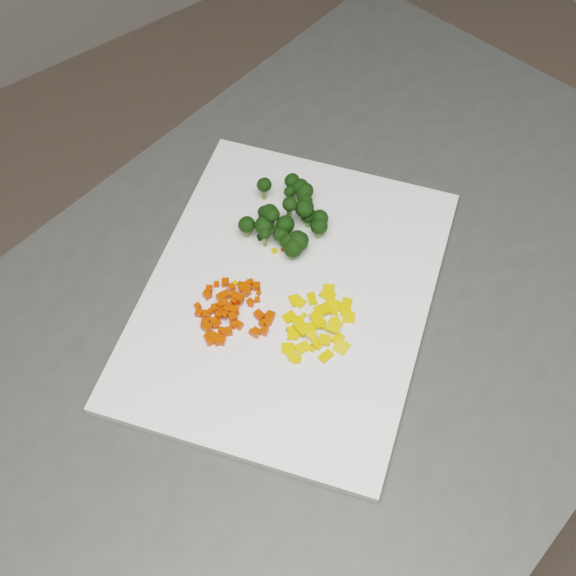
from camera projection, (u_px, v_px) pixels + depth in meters
counter_block at (326, 444)px, 1.31m from camera, size 1.09×0.87×0.90m
cutting_board at (288, 295)px, 0.92m from camera, size 0.52×0.50×0.01m
carrot_pile at (233, 307)px, 0.89m from camera, size 0.09×0.09×0.03m
pepper_pile at (318, 322)px, 0.89m from camera, size 0.11×0.11×0.01m
broccoli_pile at (287, 211)px, 0.95m from camera, size 0.11×0.11×0.05m
carrot_cube_0 at (240, 284)px, 0.92m from camera, size 0.01×0.01×0.01m
carrot_cube_1 at (234, 326)px, 0.89m from camera, size 0.01×0.01×0.01m
carrot_cube_2 at (207, 328)px, 0.89m from camera, size 0.01×0.01×0.01m
carrot_cube_3 at (221, 298)px, 0.91m from camera, size 0.01×0.01×0.01m
carrot_cube_4 at (235, 311)px, 0.90m from camera, size 0.01×0.01×0.01m
carrot_cube_5 at (217, 341)px, 0.88m from camera, size 0.01×0.01×0.01m
carrot_cube_6 at (232, 313)px, 0.90m from camera, size 0.01×0.01×0.01m
carrot_cube_7 at (216, 308)px, 0.90m from camera, size 0.01×0.01×0.01m
carrot_cube_8 at (246, 285)px, 0.92m from camera, size 0.01×0.01×0.01m
carrot_cube_9 at (199, 313)px, 0.90m from camera, size 0.01×0.01×0.01m
carrot_cube_10 at (262, 324)px, 0.89m from camera, size 0.01×0.01×0.01m
carrot_cube_11 at (269, 316)px, 0.90m from camera, size 0.01×0.01×0.01m
carrot_cube_12 at (234, 306)px, 0.91m from camera, size 0.01×0.01×0.01m
carrot_cube_13 at (234, 324)px, 0.89m from camera, size 0.01×0.01×0.01m
carrot_cube_14 at (224, 303)px, 0.90m from camera, size 0.01×0.01×0.01m
carrot_cube_15 at (218, 336)px, 0.88m from camera, size 0.01×0.01×0.01m
carrot_cube_16 at (227, 309)px, 0.90m from camera, size 0.01×0.01×0.01m
carrot_cube_17 at (208, 336)px, 0.88m from camera, size 0.01×0.01×0.01m
carrot_cube_18 at (220, 305)px, 0.90m from camera, size 0.01×0.01×0.01m
carrot_cube_19 at (226, 295)px, 0.91m from camera, size 0.01×0.01×0.01m
carrot_cube_20 at (224, 304)px, 0.90m from camera, size 0.01×0.01×0.01m
carrot_cube_21 at (239, 325)px, 0.89m from camera, size 0.01×0.01×0.01m
carrot_cube_22 at (207, 295)px, 0.91m from camera, size 0.01×0.01×0.01m
carrot_cube_23 at (209, 320)px, 0.90m from camera, size 0.01×0.01×0.01m
carrot_cube_24 at (216, 325)px, 0.89m from camera, size 0.01×0.01×0.01m
carrot_cube_25 at (242, 289)px, 0.92m from camera, size 0.01×0.01×0.01m
carrot_cube_26 at (257, 300)px, 0.91m from camera, size 0.01×0.01×0.01m
carrot_cube_27 at (238, 299)px, 0.90m from camera, size 0.01×0.01×0.01m
carrot_cube_28 at (250, 302)px, 0.91m from camera, size 0.01×0.01×0.01m
carrot_cube_29 at (210, 341)px, 0.88m from camera, size 0.01×0.01×0.01m
carrot_cube_30 at (256, 333)px, 0.88m from camera, size 0.01×0.01×0.01m
carrot_cube_31 at (224, 310)px, 0.90m from camera, size 0.01×0.01×0.01m
carrot_cube_32 at (217, 284)px, 0.92m from camera, size 0.01×0.01×0.01m
carrot_cube_33 at (229, 331)px, 0.89m from camera, size 0.01×0.01×0.01m
carrot_cube_34 at (272, 315)px, 0.90m from camera, size 0.01×0.01×0.01m
carrot_cube_35 at (234, 301)px, 0.90m from camera, size 0.01×0.01×0.01m
carrot_cube_36 at (233, 310)px, 0.89m from camera, size 0.01×0.01×0.01m
carrot_cube_37 at (260, 317)px, 0.90m from camera, size 0.01×0.01×0.01m
carrot_cube_38 at (247, 288)px, 0.92m from camera, size 0.01×0.01×0.01m
carrot_cube_39 at (214, 322)px, 0.89m from camera, size 0.01×0.01×0.01m
carrot_cube_40 at (213, 337)px, 0.88m from camera, size 0.01×0.01×0.01m
carrot_cube_41 at (250, 283)px, 0.92m from camera, size 0.01×0.01×0.01m
carrot_cube_42 at (269, 319)px, 0.90m from camera, size 0.01×0.01×0.01m
carrot_cube_43 at (267, 323)px, 0.89m from camera, size 0.01×0.01×0.01m
carrot_cube_44 at (198, 307)px, 0.91m from camera, size 0.01×0.01×0.01m
carrot_cube_45 at (224, 333)px, 0.89m from camera, size 0.01×0.01×0.01m
carrot_cube_46 at (252, 332)px, 0.89m from camera, size 0.01×0.01×0.01m
carrot_cube_47 at (211, 311)px, 0.90m from camera, size 0.01×0.01×0.01m
carrot_cube_48 at (206, 315)px, 0.90m from camera, size 0.01×0.01×0.01m
carrot_cube_49 at (221, 308)px, 0.90m from camera, size 0.01×0.01×0.01m
carrot_cube_50 at (210, 338)px, 0.88m from camera, size 0.01×0.01×0.01m
carrot_cube_51 at (206, 294)px, 0.92m from camera, size 0.01×0.01×0.01m
carrot_cube_52 at (238, 299)px, 0.91m from camera, size 0.01×0.01×0.01m
carrot_cube_53 at (264, 331)px, 0.89m from camera, size 0.01×0.01×0.01m
carrot_cube_54 at (248, 289)px, 0.92m from camera, size 0.01×0.01×0.01m
carrot_cube_55 at (221, 330)px, 0.89m from camera, size 0.01×0.01×0.01m
carrot_cube_56 at (209, 289)px, 0.92m from camera, size 0.01×0.01×0.01m
carrot_cube_57 at (225, 282)px, 0.92m from camera, size 0.01×0.01×0.01m
carrot_cube_58 at (218, 322)px, 0.89m from camera, size 0.01×0.01×0.01m
carrot_cube_59 at (221, 340)px, 0.88m from camera, size 0.01×0.01×0.01m
carrot_cube_60 at (233, 317)px, 0.89m from camera, size 0.01×0.01×0.01m
carrot_cube_61 at (234, 295)px, 0.91m from camera, size 0.01×0.01×0.01m
carrot_cube_62 at (257, 286)px, 0.92m from camera, size 0.01×0.01×0.01m
carrot_cube_63 at (251, 304)px, 0.91m from camera, size 0.01×0.01×0.01m
carrot_cube_64 at (258, 315)px, 0.90m from camera, size 0.01×0.01×0.01m
carrot_cube_65 at (229, 306)px, 0.90m from camera, size 0.01×0.01×0.01m
carrot_cube_66 at (239, 299)px, 0.90m from camera, size 0.01×0.01×0.01m
carrot_cube_67 at (219, 315)px, 0.89m from camera, size 0.01×0.01×0.01m
carrot_cube_68 at (210, 337)px, 0.88m from camera, size 0.01×0.01×0.01m
carrot_cube_69 at (222, 342)px, 0.88m from camera, size 0.01×0.01×0.01m
carrot_cube_70 at (225, 315)px, 0.89m from camera, size 0.01×0.01×0.01m
carrot_cube_71 at (247, 293)px, 0.92m from camera, size 0.01×0.01×0.01m
carrot_cube_72 at (205, 324)px, 0.89m from camera, size 0.01×0.01×0.01m
carrot_cube_73 at (232, 288)px, 0.92m from camera, size 0.01×0.01×0.01m
pepper_chunk_0 at (311, 329)px, 0.89m from camera, size 0.02×0.02×0.01m
pepper_chunk_1 at (292, 356)px, 0.87m from camera, size 0.01×0.02×0.01m
pepper_chunk_2 at (332, 306)px, 0.91m from camera, size 0.02×0.02×0.01m
pepper_chunk_3 at (317, 319)px, 0.89m from camera, size 0.02×0.02×0.00m
pepper_chunk_4 at (308, 327)px, 0.89m from camera, size 0.02×0.02×0.00m
pepper_chunk_5 at (345, 309)px, 0.91m from camera, size 0.02×0.02×0.01m
pepper_chunk_6 at (332, 307)px, 0.91m from camera, size 0.02×0.02×0.01m
pepper_chunk_7 at (295, 301)px, 0.91m from camera, size 0.02×0.02×0.01m
pepper_chunk_8 at (319, 313)px, 0.90m from camera, size 0.02×0.02×0.00m
pepper_chunk_9 at (312, 299)px, 0.91m from camera, size 0.02×0.02×0.01m
pepper_chunk_10 at (288, 348)px, 0.88m from camera, size 0.02×0.02×0.00m
pepper_chunk_11 at (341, 347)px, 0.88m from camera, size 0.02×0.02×0.01m
pepper_chunk_12 at (302, 328)px, 0.89m from camera, size 0.01×0.02×0.01m
pepper_chunk_13 at (299, 301)px, 0.91m from camera, size 0.01×0.02×0.01m
pepper_chunk_14 at (349, 318)px, 0.90m from camera, size 0.02×0.02×0.01m
pepper_chunk_15 at (323, 310)px, 0.90m from camera, size 0.02×0.02×0.00m
pepper_chunk_16 at (317, 344)px, 0.88m from camera, size 0.01×0.01×0.01m
pepper_chunk_17 at (326, 356)px, 0.87m from camera, size 0.02×0.01×0.00m
pepper_chunk_18 at (338, 339)px, 0.88m from camera, size 0.02×0.01×0.01m
pepper_chunk_19 at (334, 326)px, 0.89m from camera, size 0.02×0.02×0.01m
pepper_chunk_20 at (336, 322)px, 0.90m from camera, size 0.01×0.02×0.01m
pepper_chunk_21 at (325, 340)px, 0.88m from camera, size 0.02×0.02×0.01m
pepper_chunk_22 at (294, 332)px, 0.89m from camera, size 0.02×0.02×0.00m
pepper_chunk_23 at (289, 317)px, 0.90m from camera, size 0.02×0.01×0.01m
pepper_chunk_24 at (295, 359)px, 0.87m from camera, size 0.02×0.02×0.01m
pepper_chunk_25 at (311, 335)px, 0.88m from camera, size 0.01×0.01×0.01m
pepper_chunk_26 at (318, 323)px, 0.89m from camera, size 0.02×0.02×0.00m
pepper_chunk_27 at (328, 295)px, 0.92m from camera, size 0.02×0.02×0.01m
pepper_chunk_28 at (303, 348)px, 0.88m from camera, size 0.02×0.01×0.01m
pepper_chunk_29 at (334, 327)px, 0.89m from camera, size 0.02×0.02×0.01m
pepper_chunk_30 at (293, 334)px, 0.89m from camera, size 0.02×0.02×0.01m
pepper_chunk_31 at (347, 303)px, 0.91m from camera, size 0.02×0.02×0.01m
pepper_chunk_32 at (329, 289)px, 0.92m from camera, size 0.02×0.02×0.00m
pepper_chunk_33 at (298, 320)px, 0.90m from camera, size 0.02×0.02×0.00m
broccoli_floret_0 at (267, 217)px, 0.97m from camera, size 0.03×0.03×0.03m
broccoli_floret_1 at (303, 212)px, 0.95m from camera, size 0.03×0.03×0.03m
broccoli_floret_2 at (289, 209)px, 0.95m from camera, size 0.02×0.02×0.03m
broccoli_floret_3 at (302, 211)px, 0.96m from camera, size 0.02×0.02×0.02m
broccoli_floret_4 at (263, 229)px, 0.95m from camera, size 0.03×0.03×0.03m
broccoli_floret_5 at (300, 242)px, 0.94m from camera, size 0.03×0.03×0.02m
broccoli_floret_6 at (308, 219)px, 0.96m from camera, size 0.03×0.03×0.03m
broccoli_floret_7 at (304, 195)px, 0.98m from camera, size 0.03×0.03×0.03m
broccoli_floret_8 at (280, 237)px, 0.95m from camera, size 0.03×0.03×0.03m
broccoli_floret_9 at (305, 206)px, 0.97m from camera, size 0.02×0.02×0.03m
broccoli_floret_10 at (292, 185)px, 0.99m from camera, size 0.03×0.03×0.03m
broccoli_floret_11 at (289, 196)px, 0.98m from camera, size 0.02×0.02×0.03m
broccoli_floret_12 at (303, 201)px, 0.98m from camera, size 0.02×0.02×0.03m
broccoli_floret_13 at (285, 229)px, 0.95m from camera, size 0.03×0.03×0.03m
broccoli_floret_14 at (300, 191)px, 0.98m from camera, size 0.03×0.03×0.03m
broccoli_floret_15 at (320, 221)px, 0.96m from camera, size 0.03×0.03×0.03m
broccoli_floret_16 at (318, 229)px, 0.95m from camera, size 0.03×0.03×0.03m
broccoli_floret_17 at (288, 245)px, 0.94m from camera, size 0.03×0.03×0.03m
broccoli_floret_18 at (292, 251)px, 0.94m from camera, size 0.03×0.03×0.03m
broccoli_floret_19 at (269, 217)px, 0.95m from camera, size 0.03×0.03×0.03m
broccoli_floret_20 at (265, 238)px, 0.95m from camera, size 0.02×0.02×0.03m
broccoli_floret_21 at (246, 228)px, 0.95m from camera, size 0.03×0.03×0.03m
broccoli_floret_22 at (264, 189)px, 0.99m from camera, size 0.03×0.03×0.03m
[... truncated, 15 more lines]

